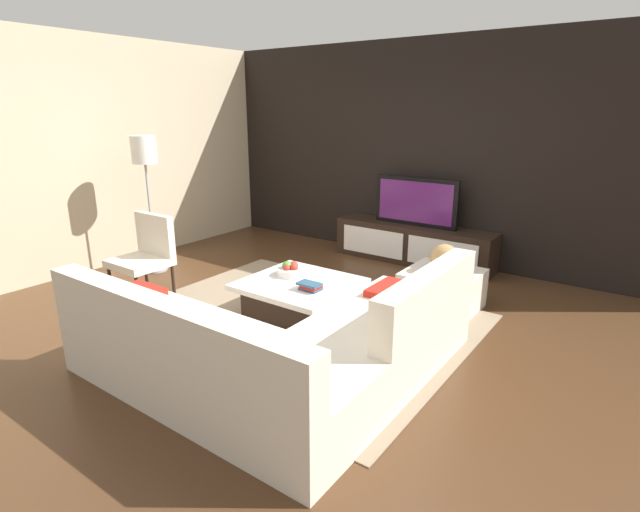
# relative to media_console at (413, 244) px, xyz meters

# --- Properties ---
(ground_plane) EXTENTS (14.00, 14.00, 0.00)m
(ground_plane) POSITION_rel_media_console_xyz_m (0.00, -2.40, -0.25)
(ground_plane) COLOR #4C301C
(feature_wall_back) EXTENTS (6.40, 0.12, 2.80)m
(feature_wall_back) POSITION_rel_media_console_xyz_m (0.00, 0.30, 1.15)
(feature_wall_back) COLOR black
(feature_wall_back) RESTS_ON ground
(side_wall_left) EXTENTS (0.12, 5.20, 2.80)m
(side_wall_left) POSITION_rel_media_console_xyz_m (-3.20, -2.20, 1.15)
(side_wall_left) COLOR beige
(side_wall_left) RESTS_ON ground
(area_rug) EXTENTS (3.18, 2.60, 0.01)m
(area_rug) POSITION_rel_media_console_xyz_m (-0.10, -2.40, -0.24)
(area_rug) COLOR gray
(area_rug) RESTS_ON ground
(media_console) EXTENTS (2.11, 0.47, 0.50)m
(media_console) POSITION_rel_media_console_xyz_m (0.00, 0.00, 0.00)
(media_console) COLOR black
(media_console) RESTS_ON ground
(television) EXTENTS (1.12, 0.06, 0.62)m
(television) POSITION_rel_media_console_xyz_m (0.00, 0.00, 0.56)
(television) COLOR black
(television) RESTS_ON media_console
(sectional_couch) EXTENTS (2.38, 2.30, 0.83)m
(sectional_couch) POSITION_rel_media_console_xyz_m (0.50, -3.29, 0.04)
(sectional_couch) COLOR beige
(sectional_couch) RESTS_ON ground
(coffee_table) EXTENTS (1.02, 0.96, 0.38)m
(coffee_table) POSITION_rel_media_console_xyz_m (-0.10, -2.30, -0.05)
(coffee_table) COLOR black
(coffee_table) RESTS_ON ground
(accent_chair_near) EXTENTS (0.56, 0.52, 0.87)m
(accent_chair_near) POSITION_rel_media_console_xyz_m (-1.85, -2.72, 0.24)
(accent_chair_near) COLOR black
(accent_chair_near) RESTS_ON ground
(floor_lamp) EXTENTS (0.29, 0.29, 1.65)m
(floor_lamp) POSITION_rel_media_console_xyz_m (-2.47, -2.20, 1.12)
(floor_lamp) COLOR #A5A5AA
(floor_lamp) RESTS_ON ground
(ottoman) EXTENTS (0.70, 0.70, 0.40)m
(ottoman) POSITION_rel_media_console_xyz_m (0.92, -1.27, -0.05)
(ottoman) COLOR beige
(ottoman) RESTS_ON ground
(fruit_bowl) EXTENTS (0.28, 0.28, 0.14)m
(fruit_bowl) POSITION_rel_media_console_xyz_m (-0.28, -2.20, 0.18)
(fruit_bowl) COLOR silver
(fruit_bowl) RESTS_ON coffee_table
(decorative_ball) EXTENTS (0.28, 0.28, 0.28)m
(decorative_ball) POSITION_rel_media_console_xyz_m (0.92, -1.27, 0.29)
(decorative_ball) COLOR #AD8451
(decorative_ball) RESTS_ON ottoman
(book_stack) EXTENTS (0.21, 0.15, 0.07)m
(book_stack) POSITION_rel_media_console_xyz_m (0.12, -2.42, 0.17)
(book_stack) COLOR #2D516B
(book_stack) RESTS_ON coffee_table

